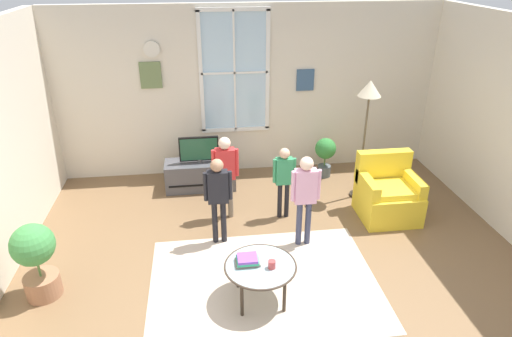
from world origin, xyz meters
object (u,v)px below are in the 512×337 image
(book_stack, at_px, (247,260))
(cup, at_px, (272,264))
(coffee_table, at_px, (260,268))
(person_pink_shirt, at_px, (305,191))
(tv_stand, at_px, (200,175))
(person_black_shirt, at_px, (218,192))
(person_red_shirt, at_px, (225,169))
(remote_near_books, at_px, (252,262))
(potted_plant_by_window, at_px, (325,153))
(floor_lamp, at_px, (369,101))
(person_green_shirt, at_px, (284,175))
(potted_plant_corner, at_px, (36,257))
(television, at_px, (199,149))
(armchair, at_px, (387,195))

(book_stack, height_order, cup, cup)
(coffee_table, relative_size, person_pink_shirt, 0.63)
(tv_stand, height_order, person_black_shirt, person_black_shirt)
(person_red_shirt, bearing_deg, cup, -78.87)
(remote_near_books, height_order, potted_plant_by_window, potted_plant_by_window)
(person_black_shirt, bearing_deg, tv_stand, 97.99)
(person_red_shirt, distance_m, floor_lamp, 2.18)
(cup, relative_size, person_green_shirt, 0.08)
(book_stack, height_order, person_red_shirt, person_red_shirt)
(coffee_table, relative_size, person_red_shirt, 0.63)
(coffee_table, relative_size, potted_plant_corner, 0.87)
(person_pink_shirt, height_order, potted_plant_by_window, person_pink_shirt)
(television, bearing_deg, tv_stand, 90.00)
(person_red_shirt, height_order, potted_plant_by_window, person_red_shirt)
(television, xyz_separation_m, person_black_shirt, (0.21, -1.50, 0.07))
(person_pink_shirt, bearing_deg, person_green_shirt, 101.06)
(person_pink_shirt, height_order, potted_plant_corner, person_pink_shirt)
(tv_stand, distance_m, person_green_shirt, 1.57)
(armchair, bearing_deg, floor_lamp, 107.29)
(potted_plant_corner, bearing_deg, armchair, 14.16)
(tv_stand, bearing_deg, television, -90.00)
(tv_stand, height_order, remote_near_books, remote_near_books)
(television, xyz_separation_m, person_pink_shirt, (1.25, -1.68, 0.09))
(coffee_table, bearing_deg, person_black_shirt, 108.16)
(tv_stand, distance_m, potted_plant_corner, 2.84)
(book_stack, xyz_separation_m, person_green_shirt, (0.67, 1.54, 0.17))
(person_pink_shirt, bearing_deg, armchair, 21.62)
(book_stack, relative_size, person_black_shirt, 0.22)
(armchair, height_order, person_pink_shirt, person_pink_shirt)
(book_stack, xyz_separation_m, potted_plant_corner, (-2.16, 0.32, 0.02))
(television, relative_size, person_pink_shirt, 0.50)
(book_stack, xyz_separation_m, potted_plant_by_window, (1.58, 2.70, -0.06))
(floor_lamp, bearing_deg, person_pink_shirt, -135.25)
(person_pink_shirt, distance_m, potted_plant_corner, 3.03)
(potted_plant_corner, bearing_deg, tv_stand, 52.52)
(remote_near_books, bearing_deg, cup, -30.47)
(armchair, height_order, remote_near_books, armchair)
(armchair, bearing_deg, person_green_shirt, 174.09)
(armchair, height_order, person_black_shirt, person_black_shirt)
(cup, distance_m, person_red_shirt, 1.80)
(potted_plant_by_window, bearing_deg, armchair, -68.17)
(book_stack, bearing_deg, floor_lamp, 46.00)
(potted_plant_by_window, bearing_deg, potted_plant_corner, -147.48)
(armchair, distance_m, potted_plant_by_window, 1.41)
(tv_stand, xyz_separation_m, television, (-0.00, -0.00, 0.44))
(potted_plant_by_window, relative_size, potted_plant_corner, 0.76)
(cup, xyz_separation_m, person_pink_shirt, (0.56, 0.98, 0.27))
(tv_stand, distance_m, remote_near_books, 2.61)
(tv_stand, relative_size, potted_plant_corner, 1.23)
(armchair, xyz_separation_m, person_pink_shirt, (-1.30, -0.52, 0.43))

